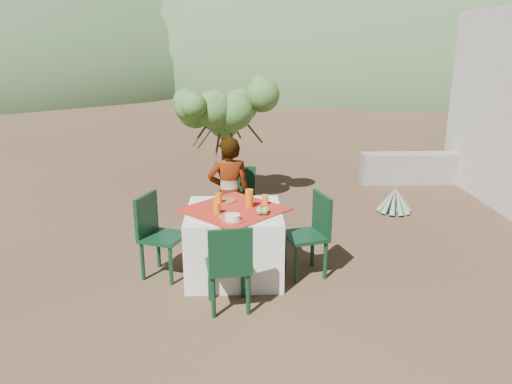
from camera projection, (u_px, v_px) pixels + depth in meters
ground at (234, 265)px, 5.80m from camera, size 160.00×160.00×0.00m
table at (234, 242)px, 5.48m from camera, size 1.30×1.30×0.76m
chair_far at (237, 201)px, 6.38m from camera, size 0.53×0.53×0.97m
chair_near at (229, 264)px, 4.67m from camera, size 0.46×0.46×0.88m
chair_left at (156, 232)px, 5.42m from camera, size 0.55×0.55×0.92m
chair_right at (312, 231)px, 5.45m from camera, size 0.52×0.52×0.92m
person at (229, 194)px, 6.07m from camera, size 0.54×0.38×1.42m
shrub_tree at (228, 116)px, 7.78m from camera, size 1.47×1.45×1.73m
agave at (395, 201)px, 7.52m from camera, size 0.52×0.52×0.55m
stone_wall at (432, 168)px, 9.09m from camera, size 2.60×0.35×0.55m
hill_near_right at (384, 72)px, 40.62m from camera, size 48.00×48.00×20.00m
hill_far_center at (201, 64)px, 55.38m from camera, size 60.00×60.00×24.00m
hill_far_right at (512, 66)px, 50.71m from camera, size 36.00×36.00×14.00m
plate_far at (224, 200)px, 5.64m from camera, size 0.26×0.26×0.01m
plate_near at (229, 216)px, 5.13m from camera, size 0.22×0.22×0.01m
glass_far at (219, 199)px, 5.52m from camera, size 0.08×0.08×0.12m
glass_near at (217, 208)px, 5.22m from camera, size 0.07×0.07×0.12m
juice_pitcher at (249, 198)px, 5.41m from camera, size 0.09×0.09×0.20m
bowl_plate at (233, 221)px, 5.01m from camera, size 0.22×0.22×0.01m
white_bowl at (233, 217)px, 5.00m from camera, size 0.15×0.15×0.06m
jar_left at (265, 200)px, 5.52m from camera, size 0.06×0.06×0.10m
jar_right at (265, 199)px, 5.54m from camera, size 0.06×0.06×0.10m
napkin_holder at (250, 202)px, 5.48m from camera, size 0.07×0.04×0.09m
fruit_cluster at (263, 211)px, 5.21m from camera, size 0.14×0.13×0.07m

